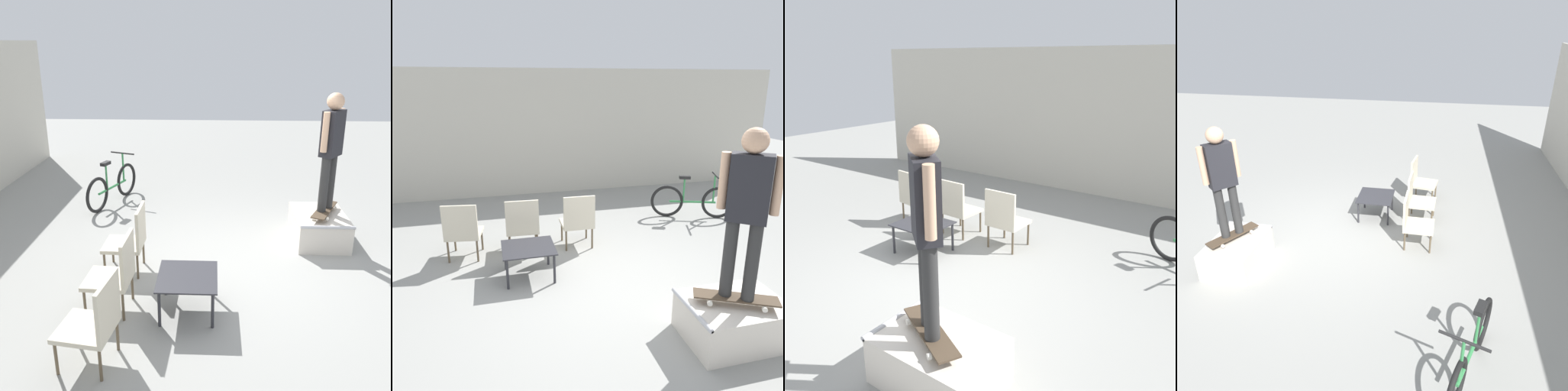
% 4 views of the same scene
% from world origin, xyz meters
% --- Properties ---
extents(ground_plane, '(24.00, 24.00, 0.00)m').
position_xyz_m(ground_plane, '(0.00, 0.00, 0.00)').
color(ground_plane, gray).
extents(house_wall_back, '(12.00, 0.06, 3.00)m').
position_xyz_m(house_wall_back, '(0.00, 4.89, 1.50)').
color(house_wall_back, beige).
rests_on(house_wall_back, ground_plane).
extents(skate_ramp_box, '(1.08, 0.78, 0.47)m').
position_xyz_m(skate_ramp_box, '(0.94, -1.30, 0.23)').
color(skate_ramp_box, silver).
rests_on(skate_ramp_box, ground_plane).
extents(skateboard_on_ramp, '(0.86, 0.57, 0.07)m').
position_xyz_m(skateboard_on_ramp, '(0.90, -1.35, 0.53)').
color(skateboard_on_ramp, '#473828').
rests_on(skateboard_on_ramp, skate_ramp_box).
extents(person_skater, '(0.46, 0.40, 1.76)m').
position_xyz_m(person_skater, '(0.90, -1.35, 1.58)').
color(person_skater, '#2D2D2D').
rests_on(person_skater, skateboard_on_ramp).
extents(coffee_table, '(0.74, 0.68, 0.46)m').
position_xyz_m(coffee_table, '(-1.05, 0.64, 0.40)').
color(coffee_table, '#2D2D33').
rests_on(coffee_table, ground_plane).
extents(patio_chair_left, '(0.59, 0.59, 0.93)m').
position_xyz_m(patio_chair_left, '(-1.98, 1.46, 0.50)').
color(patio_chair_left, brown).
rests_on(patio_chair_left, ground_plane).
extents(patio_chair_center, '(0.55, 0.55, 0.93)m').
position_xyz_m(patio_chair_center, '(-1.06, 1.46, 0.50)').
color(patio_chair_center, brown).
rests_on(patio_chair_center, ground_plane).
extents(patio_chair_right, '(0.53, 0.53, 0.93)m').
position_xyz_m(patio_chair_right, '(-0.14, 1.46, 0.50)').
color(patio_chair_right, brown).
rests_on(patio_chair_right, ground_plane).
extents(bicycle, '(1.61, 0.71, 0.92)m').
position_xyz_m(bicycle, '(2.47, 2.30, 0.36)').
color(bicycle, black).
rests_on(bicycle, ground_plane).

